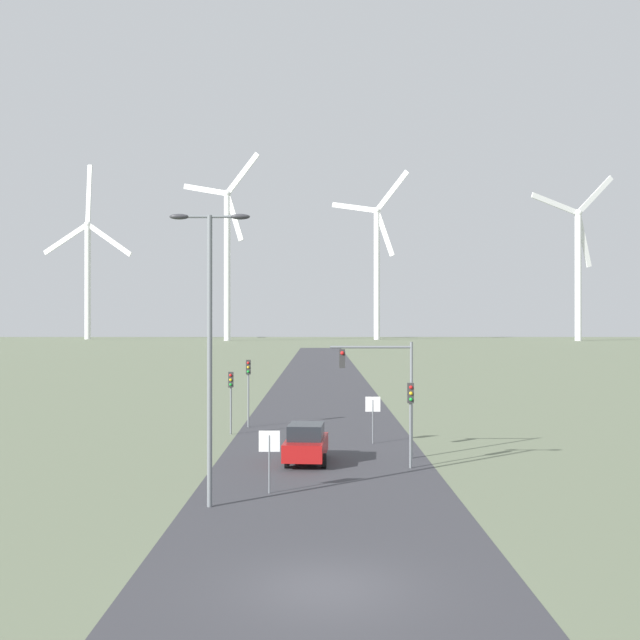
{
  "coord_description": "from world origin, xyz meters",
  "views": [
    {
      "loc": [
        -0.15,
        -18.47,
        6.57
      ],
      "look_at": [
        0.0,
        14.62,
        6.63
      ],
      "focal_mm": 42.0,
      "sensor_mm": 36.0,
      "label": 1
    }
  ],
  "objects_px": {
    "stop_sign_near": "(266,450)",
    "stop_sign_far": "(369,411)",
    "streetlamp": "(206,325)",
    "car_approaching": "(303,443)",
    "wind_turbine_center": "(373,261)",
    "traffic_light_post_near_left": "(245,378)",
    "traffic_light_post_mid_left": "(227,389)",
    "traffic_light_mast_overhead": "(379,376)",
    "wind_turbine_left": "(224,252)",
    "traffic_light_post_near_right": "(407,406)",
    "wind_turbine_right": "(574,262)",
    "wind_turbine_far_left": "(84,266)"
  },
  "relations": [
    {
      "from": "traffic_light_post_mid_left",
      "to": "wind_turbine_right",
      "type": "distance_m",
      "value": 231.32
    },
    {
      "from": "wind_turbine_right",
      "to": "traffic_light_post_near_left",
      "type": "bearing_deg",
      "value": -113.97
    },
    {
      "from": "stop_sign_far",
      "to": "car_approaching",
      "type": "relative_size",
      "value": 0.6
    },
    {
      "from": "stop_sign_near",
      "to": "car_approaching",
      "type": "distance_m",
      "value": 6.31
    },
    {
      "from": "traffic_light_mast_overhead",
      "to": "car_approaching",
      "type": "bearing_deg",
      "value": -162.62
    },
    {
      "from": "streetlamp",
      "to": "wind_turbine_far_left",
      "type": "height_order",
      "value": "wind_turbine_far_left"
    },
    {
      "from": "stop_sign_near",
      "to": "traffic_light_post_mid_left",
      "type": "bearing_deg",
      "value": 102.3
    },
    {
      "from": "traffic_light_post_near_left",
      "to": "traffic_light_post_mid_left",
      "type": "xyz_separation_m",
      "value": [
        -0.74,
        -2.95,
        -0.39
      ]
    },
    {
      "from": "stop_sign_far",
      "to": "traffic_light_post_near_left",
      "type": "distance_m",
      "value": 9.69
    },
    {
      "from": "stop_sign_far",
      "to": "wind_turbine_center",
      "type": "xyz_separation_m",
      "value": [
        17.85,
        231.36,
        26.83
      ]
    },
    {
      "from": "streetlamp",
      "to": "stop_sign_far",
      "type": "relative_size",
      "value": 4.12
    },
    {
      "from": "streetlamp",
      "to": "car_approaching",
      "type": "relative_size",
      "value": 2.46
    },
    {
      "from": "traffic_light_post_near_right",
      "to": "wind_turbine_right",
      "type": "distance_m",
      "value": 237.05
    },
    {
      "from": "traffic_light_mast_overhead",
      "to": "wind_turbine_center",
      "type": "relative_size",
      "value": 0.09
    },
    {
      "from": "wind_turbine_far_left",
      "to": "wind_turbine_right",
      "type": "bearing_deg",
      "value": -7.42
    },
    {
      "from": "stop_sign_near",
      "to": "traffic_light_mast_overhead",
      "type": "relative_size",
      "value": 0.43
    },
    {
      "from": "car_approaching",
      "to": "stop_sign_near",
      "type": "bearing_deg",
      "value": -101.86
    },
    {
      "from": "traffic_light_post_near_right",
      "to": "car_approaching",
      "type": "bearing_deg",
      "value": 165.19
    },
    {
      "from": "traffic_light_post_near_left",
      "to": "wind_turbine_left",
      "type": "height_order",
      "value": "wind_turbine_left"
    },
    {
      "from": "traffic_light_post_near_right",
      "to": "wind_turbine_right",
      "type": "bearing_deg",
      "value": 69.2
    },
    {
      "from": "wind_turbine_right",
      "to": "wind_turbine_far_left",
      "type": "bearing_deg",
      "value": 172.58
    },
    {
      "from": "streetlamp",
      "to": "traffic_light_post_near_left",
      "type": "height_order",
      "value": "streetlamp"
    },
    {
      "from": "car_approaching",
      "to": "wind_turbine_center",
      "type": "bearing_deg",
      "value": 84.85
    },
    {
      "from": "stop_sign_near",
      "to": "wind_turbine_right",
      "type": "height_order",
      "value": "wind_turbine_right"
    },
    {
      "from": "stop_sign_near",
      "to": "wind_turbine_center",
      "type": "distance_m",
      "value": 245.53
    },
    {
      "from": "car_approaching",
      "to": "wind_turbine_center",
      "type": "relative_size",
      "value": 0.07
    },
    {
      "from": "wind_turbine_center",
      "to": "traffic_light_mast_overhead",
      "type": "bearing_deg",
      "value": -94.29
    },
    {
      "from": "streetlamp",
      "to": "traffic_light_post_mid_left",
      "type": "bearing_deg",
      "value": 94.31
    },
    {
      "from": "wind_turbine_far_left",
      "to": "wind_turbine_left",
      "type": "relative_size",
      "value": 1.01
    },
    {
      "from": "car_approaching",
      "to": "wind_turbine_center",
      "type": "xyz_separation_m",
      "value": [
        21.34,
        236.86,
        27.68
      ]
    },
    {
      "from": "streetlamp",
      "to": "stop_sign_far",
      "type": "distance_m",
      "value": 15.99
    },
    {
      "from": "wind_turbine_center",
      "to": "traffic_light_post_near_right",
      "type": "bearing_deg",
      "value": -94.0
    },
    {
      "from": "traffic_light_post_near_left",
      "to": "traffic_light_mast_overhead",
      "type": "relative_size",
      "value": 0.75
    },
    {
      "from": "traffic_light_post_mid_left",
      "to": "traffic_light_mast_overhead",
      "type": "relative_size",
      "value": 0.65
    },
    {
      "from": "traffic_light_post_near_right",
      "to": "traffic_light_post_mid_left",
      "type": "distance_m",
      "value": 13.64
    },
    {
      "from": "wind_turbine_left",
      "to": "streetlamp",
      "type": "bearing_deg",
      "value": -83.07
    },
    {
      "from": "stop_sign_far",
      "to": "car_approaching",
      "type": "bearing_deg",
      "value": -122.42
    },
    {
      "from": "traffic_light_post_near_left",
      "to": "traffic_light_post_mid_left",
      "type": "relative_size",
      "value": 1.15
    },
    {
      "from": "stop_sign_far",
      "to": "wind_turbine_right",
      "type": "bearing_deg",
      "value": 68.32
    },
    {
      "from": "car_approaching",
      "to": "wind_turbine_left",
      "type": "relative_size",
      "value": 0.07
    },
    {
      "from": "traffic_light_mast_overhead",
      "to": "traffic_light_post_mid_left",
      "type": "bearing_deg",
      "value": 136.95
    },
    {
      "from": "stop_sign_near",
      "to": "streetlamp",
      "type": "bearing_deg",
      "value": -133.34
    },
    {
      "from": "traffic_light_post_mid_left",
      "to": "streetlamp",
      "type": "bearing_deg",
      "value": -85.69
    },
    {
      "from": "streetlamp",
      "to": "wind_turbine_right",
      "type": "height_order",
      "value": "wind_turbine_right"
    },
    {
      "from": "wind_turbine_left",
      "to": "wind_turbine_right",
      "type": "xyz_separation_m",
      "value": [
        119.62,
        -2.36,
        -3.44
      ]
    },
    {
      "from": "traffic_light_post_near_right",
      "to": "wind_turbine_center",
      "type": "xyz_separation_m",
      "value": [
        16.64,
        238.11,
        25.79
      ]
    },
    {
      "from": "traffic_light_post_near_left",
      "to": "wind_turbine_left",
      "type": "distance_m",
      "value": 213.36
    },
    {
      "from": "traffic_light_post_near_left",
      "to": "stop_sign_near",
      "type": "bearing_deg",
      "value": -81.98
    },
    {
      "from": "wind_turbine_left",
      "to": "wind_turbine_center",
      "type": "height_order",
      "value": "wind_turbine_left"
    },
    {
      "from": "stop_sign_near",
      "to": "stop_sign_far",
      "type": "distance_m",
      "value": 12.58
    }
  ]
}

